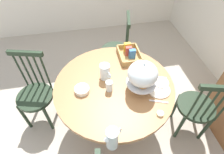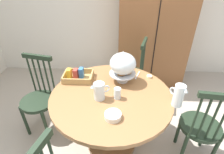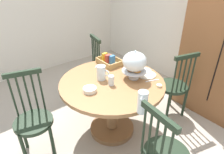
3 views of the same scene
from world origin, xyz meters
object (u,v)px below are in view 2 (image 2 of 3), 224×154
Objects in this scene: wooden_armoire at (154,26)px; windsor_chair_by_cabinet at (201,128)px; milk_pitcher at (99,92)px; drinking_glass at (117,93)px; dining_table at (111,110)px; china_plate_large at (126,72)px; china_plate_small at (120,69)px; orange_juice_pitcher at (178,96)px; cereal_bowl at (113,116)px; cereal_basket at (77,76)px; butter_dish at (149,76)px; pastry_stand_with_dome at (123,65)px; windsor_chair_far_side at (39,100)px; windsor_chair_facing_door at (132,74)px.

windsor_chair_by_cabinet is at bearing -80.02° from wooden_armoire.
milk_pitcher is (-0.99, 0.06, 0.36)m from windsor_chair_by_cabinet.
windsor_chair_by_cabinet is at bearing -5.17° from drinking_glass.
windsor_chair_by_cabinet is at bearing -8.59° from dining_table.
drinking_glass reaches higher than dining_table.
china_plate_small is at bearing 144.03° from china_plate_large.
windsor_chair_by_cabinet is (0.88, -0.13, -0.07)m from dining_table.
cereal_bowl is (-0.56, -0.18, -0.07)m from orange_juice_pitcher.
milk_pitcher is (-0.11, -0.07, 0.29)m from dining_table.
cereal_bowl is 0.26m from drinking_glass.
cereal_basket is 5.27× the size of butter_dish.
windsor_chair_by_cabinet reaches higher than china_plate_small.
dining_table is 0.90m from windsor_chair_by_cabinet.
china_plate_large is at bearing 80.21° from cereal_bowl.
milk_pitcher is 0.81× the size of china_plate_large.
butter_dish is (0.52, 0.39, -0.07)m from milk_pitcher.
windsor_chair_by_cabinet is 3.09× the size of cereal_basket.
orange_juice_pitcher is 1.51× the size of cereal_bowl.
cereal_bowl is at bearing -98.40° from pastry_stand_with_dome.
wooden_armoire is 5.70× the size of pastry_stand_with_dome.
cereal_bowl is (-0.12, -0.72, 0.02)m from china_plate_large.
orange_juice_pitcher reaches higher than china_plate_small.
windsor_chair_far_side is 1.02m from drinking_glass.
china_plate_small is (-0.18, -0.40, 0.30)m from windsor_chair_facing_door.
windsor_chair_by_cabinet is 0.93m from cereal_bowl.
wooden_armoire is at bearing 99.98° from windsor_chair_by_cabinet.
butter_dish is (0.38, 0.63, -0.01)m from cereal_bowl.
milk_pitcher is at bearing -111.63° from windsor_chair_facing_door.
dining_table is 5.39× the size of china_plate_large.
windsor_chair_by_cabinet is at bearing -3.69° from milk_pitcher.
windsor_chair_facing_door is 1.00m from drinking_glass.
butter_dish is at bearing 4.63° from cereal_basket.
windsor_chair_by_cabinet is at bearing -11.46° from windsor_chair_far_side.
dining_table is 0.52m from china_plate_small.
orange_juice_pitcher is (0.48, -0.37, -0.10)m from pastry_stand_with_dome.
windsor_chair_facing_door is at bearing 29.39° from windsor_chair_far_side.
windsor_chair_far_side is 6.96× the size of cereal_bowl.
pastry_stand_with_dome reaches higher than cereal_bowl.
windsor_chair_facing_door is at bearing 78.75° from cereal_bowl.
china_plate_large is 0.73m from cereal_bowl.
windsor_chair_far_side reaches higher than butter_dish.
windsor_chair_by_cabinet is 6.50× the size of china_plate_small.
china_plate_small and butter_dish have the same top height.
pastry_stand_with_dome is (-0.15, -0.62, 0.49)m from windsor_chair_facing_door.
china_plate_large is at bearing 161.66° from butter_dish.
windsor_chair_by_cabinet is 1.00× the size of windsor_chair_facing_door.
windsor_chair_by_cabinet is at bearing -57.74° from windsor_chair_facing_door.
wooden_armoire is at bearing 66.48° from china_plate_large.
windsor_chair_by_cabinet is 1.04m from china_plate_small.
windsor_chair_by_cabinet is at bearing 11.94° from cereal_bowl.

